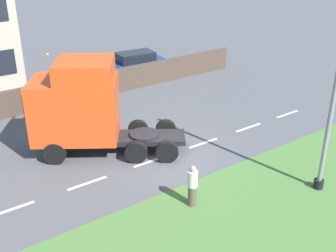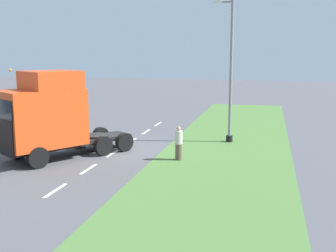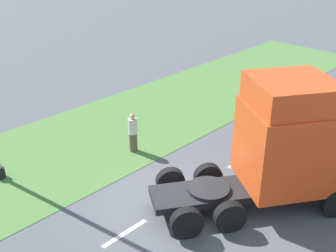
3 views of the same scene
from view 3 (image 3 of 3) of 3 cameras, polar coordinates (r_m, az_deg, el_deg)
name	(u,v)px [view 3 (image 3 of 3)]	position (r m, az deg, el deg)	size (l,w,h in m)	color
ground_plane	(174,202)	(15.11, 0.87, -10.26)	(120.00, 120.00, 0.00)	#515156
grass_verge	(76,145)	(19.08, -12.38, -2.58)	(7.00, 44.00, 0.01)	#4C7538
lane_markings	(160,211)	(14.70, -1.04, -11.41)	(0.16, 17.80, 0.00)	white
lorry_cab	(293,143)	(14.66, 16.61, -2.16)	(5.91, 7.02, 4.67)	black
pedestrian	(133,133)	(17.88, -4.77, -0.96)	(0.39, 0.39, 1.75)	brown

